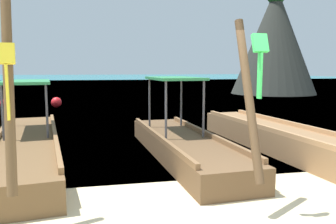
{
  "coord_description": "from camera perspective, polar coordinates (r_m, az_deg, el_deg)",
  "views": [
    {
      "loc": [
        -1.6,
        -3.66,
        1.95
      ],
      "look_at": [
        0.0,
        3.98,
        0.97
      ],
      "focal_mm": 36.48,
      "sensor_mm": 36.0,
      "label": 1
    }
  ],
  "objects": [
    {
      "name": "mooring_buoy_near",
      "position": [
        18.28,
        -18.15,
        1.54
      ],
      "size": [
        0.53,
        0.53,
        0.53
      ],
      "color": "red",
      "rests_on": "sea_water"
    },
    {
      "name": "sea_water",
      "position": [
        65.69,
        -10.46,
        5.36
      ],
      "size": [
        120.0,
        120.0,
        0.0
      ],
      "primitive_type": "plane",
      "color": "#147A89",
      "rests_on": "ground"
    },
    {
      "name": "longtail_boat_yellow_ribbon",
      "position": [
        7.99,
        -22.46,
        -5.21
      ],
      "size": [
        2.13,
        6.97,
        2.8
      ],
      "color": "brown",
      "rests_on": "ground"
    },
    {
      "name": "longtail_boat_red_ribbon",
      "position": [
        8.52,
        18.6,
        -4.4
      ],
      "size": [
        1.61,
        6.88,
        2.64
      ],
      "color": "olive",
      "rests_on": "ground"
    },
    {
      "name": "karst_rock",
      "position": [
        28.81,
        17.61,
        10.9
      ],
      "size": [
        7.08,
        6.56,
        8.41
      ],
      "color": "#2D302B",
      "rests_on": "ground"
    },
    {
      "name": "longtail_boat_green_ribbon",
      "position": [
        7.61,
        2.53,
        -5.31
      ],
      "size": [
        1.58,
        6.0,
        2.66
      ],
      "color": "brown",
      "rests_on": "ground"
    },
    {
      "name": "mooring_buoy_far",
      "position": [
        19.29,
        -25.85,
        1.28
      ],
      "size": [
        0.41,
        0.41,
        0.41
      ],
      "color": "red",
      "rests_on": "sea_water"
    }
  ]
}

